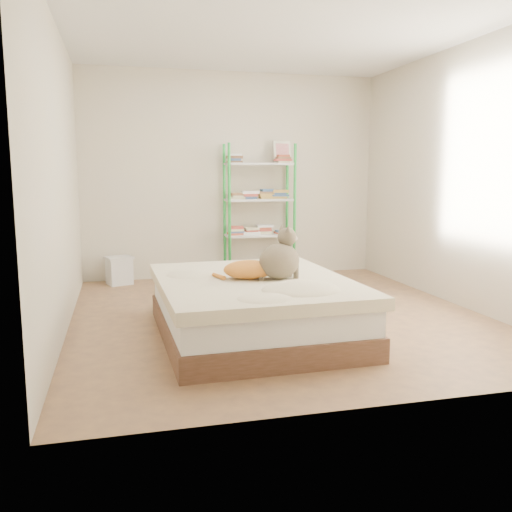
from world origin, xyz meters
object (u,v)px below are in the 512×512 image
object	(u,v)px
bed	(253,307)
grey_cat	(279,253)
shelf_unit	(260,215)
orange_cat	(249,267)
cardboard_box	(259,278)
white_bin	(119,270)

from	to	relation	value
bed	grey_cat	xyz separation A→B (m)	(0.20, -0.07, 0.45)
shelf_unit	orange_cat	bearing A→B (deg)	-106.50
bed	grey_cat	bearing A→B (deg)	-21.88
cardboard_box	bed	bearing A→B (deg)	-96.30
grey_cat	white_bin	world-z (taller)	grey_cat
shelf_unit	white_bin	distance (m)	1.87
orange_cat	grey_cat	bearing A→B (deg)	-2.93
grey_cat	white_bin	bearing A→B (deg)	10.44
bed	shelf_unit	world-z (taller)	shelf_unit
shelf_unit	white_bin	world-z (taller)	shelf_unit
bed	white_bin	xyz separation A→B (m)	(-1.07, 2.42, -0.07)
orange_cat	cardboard_box	distance (m)	1.67
orange_cat	white_bin	distance (m)	2.68
bed	cardboard_box	size ratio (longest dim) A/B	3.49
white_bin	orange_cat	bearing A→B (deg)	-67.09
cardboard_box	grey_cat	bearing A→B (deg)	-88.71
orange_cat	white_bin	size ratio (longest dim) A/B	1.32
shelf_unit	white_bin	xyz separation A→B (m)	(-1.76, -0.03, -0.63)
cardboard_box	white_bin	distance (m)	1.77
grey_cat	cardboard_box	bearing A→B (deg)	-25.34
bed	grey_cat	size ratio (longest dim) A/B	4.58
shelf_unit	cardboard_box	distance (m)	1.15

